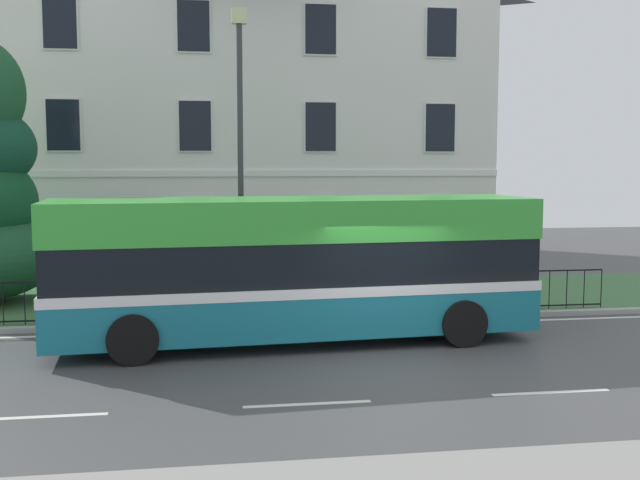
{
  "coord_description": "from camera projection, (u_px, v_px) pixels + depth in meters",
  "views": [
    {
      "loc": [
        -3.54,
        -13.17,
        3.71
      ],
      "look_at": [
        -0.79,
        4.83,
        1.88
      ],
      "focal_mm": 42.8,
      "sensor_mm": 36.0,
      "label": 1
    }
  ],
  "objects": [
    {
      "name": "ground_plane",
      "position": [
        388.0,
        354.0,
        14.95
      ],
      "size": [
        60.0,
        56.0,
        0.18
      ],
      "color": "#464648"
    },
    {
      "name": "georgian_townhouse",
      "position": [
        249.0,
        97.0,
        29.07
      ],
      "size": [
        16.27,
        10.29,
        12.15
      ],
      "color": "white",
      "rests_on": "ground_plane"
    },
    {
      "name": "iron_verge_railing",
      "position": [
        281.0,
        296.0,
        17.86
      ],
      "size": [
        16.13,
        0.04,
        0.97
      ],
      "color": "black",
      "rests_on": "ground_plane"
    },
    {
      "name": "single_decker_bus",
      "position": [
        295.0,
        266.0,
        15.83
      ],
      "size": [
        10.09,
        3.23,
        2.99
      ],
      "rotation": [
        0.0,
        0.0,
        0.07
      ],
      "color": "#186F84",
      "rests_on": "ground_plane"
    },
    {
      "name": "street_lamp_post",
      "position": [
        240.0,
        141.0,
        18.51
      ],
      "size": [
        0.36,
        0.24,
        7.28
      ],
      "color": "#333338",
      "rests_on": "ground_plane"
    },
    {
      "name": "litter_bin",
      "position": [
        400.0,
        287.0,
        18.99
      ],
      "size": [
        0.45,
        0.45,
        1.06
      ],
      "color": "#23472D",
      "rests_on": "ground_plane"
    }
  ]
}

